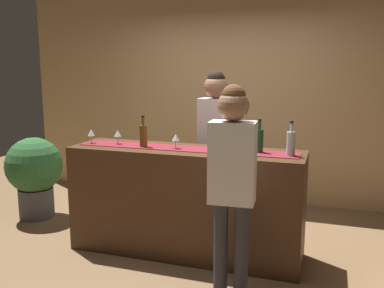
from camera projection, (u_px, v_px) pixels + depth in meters
ground_plane at (186, 252)px, 4.13m from camera, size 10.00×10.00×0.00m
back_wall at (232, 92)px, 5.65m from camera, size 6.00×0.12×2.90m
bar_counter at (185, 201)px, 4.04m from camera, size 2.21×0.60×1.02m
counter_runner_cloth at (185, 149)px, 3.95m from camera, size 2.10×0.28×0.01m
wine_bottle_clear at (291, 143)px, 3.61m from camera, size 0.07×0.07×0.30m
wine_bottle_green at (259, 140)px, 3.75m from camera, size 0.07×0.07×0.30m
wine_bottle_amber at (143, 135)px, 4.02m from camera, size 0.07×0.07×0.30m
wine_glass_near_customer at (176, 138)px, 3.92m from camera, size 0.07×0.07×0.14m
wine_glass_mid_counter at (118, 134)px, 4.16m from camera, size 0.07×0.07×0.14m
wine_glass_far_end at (91, 133)px, 4.21m from camera, size 0.07×0.07×0.14m
bartender at (216, 134)px, 4.44m from camera, size 0.36×0.24×1.74m
customer_sipping at (232, 171)px, 3.13m from camera, size 0.35×0.23×1.66m
potted_plant_tall at (34, 172)px, 5.00m from camera, size 0.66×0.66×0.97m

